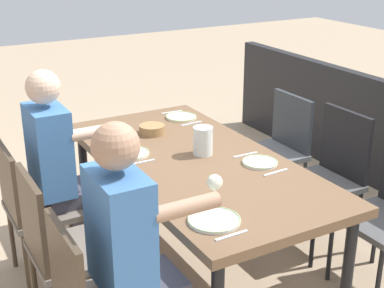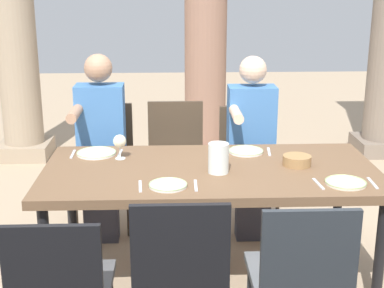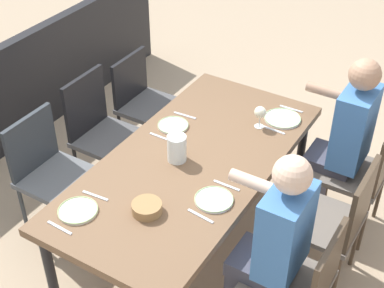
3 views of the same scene
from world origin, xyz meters
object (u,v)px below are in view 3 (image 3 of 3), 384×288
object	(u,v)px
water_pitcher	(177,149)
chair_west_north	(364,169)
plate_1	(173,125)
bread_basket	(147,208)
plate_2	(214,200)
diner_man_white	(271,244)
chair_mid_north	(337,218)
plate_0	(283,118)
diner_woman_green	(341,140)
plate_3	(78,210)
chair_west_south	(143,99)
chair_mid_south	(100,128)
dining_table	(191,167)
chair_east_south	(49,168)
wine_glass_0	(260,113)

from	to	relation	value
water_pitcher	chair_west_north	bearing A→B (deg)	128.38
plate_1	bread_basket	size ratio (longest dim) A/B	1.23
plate_2	diner_man_white	bearing A→B (deg)	76.65
chair_mid_north	plate_0	size ratio (longest dim) A/B	3.67
diner_woman_green	plate_3	xyz separation A→B (m)	(1.46, -1.01, 0.04)
chair_west_north	plate_1	size ratio (longest dim) A/B	4.34
chair_west_south	plate_2	xyz separation A→B (m)	(0.99, 1.20, 0.24)
bread_basket	chair_mid_north	bearing A→B (deg)	129.66
chair_west_south	plate_2	bearing A→B (deg)	50.61
bread_basket	diner_woman_green	bearing A→B (deg)	151.58
chair_mid_north	chair_mid_south	xyz separation A→B (m)	(0.00, -1.81, 0.01)
water_pitcher	bread_basket	xyz separation A→B (m)	(0.48, 0.11, -0.05)
dining_table	bread_basket	xyz separation A→B (m)	(0.52, 0.03, 0.09)
dining_table	diner_man_white	distance (m)	0.79
chair_mid_north	chair_west_north	bearing A→B (deg)	-179.71
chair_east_south	diner_man_white	xyz separation A→B (m)	(-0.00, 1.61, 0.16)
chair_mid_south	wine_glass_0	bearing A→B (deg)	107.69
chair_west_south	wine_glass_0	bearing A→B (deg)	80.42
plate_1	bread_basket	distance (m)	0.84
chair_east_south	plate_0	distance (m)	1.61
dining_table	bread_basket	bearing A→B (deg)	3.66
plate_2	plate_3	world-z (taller)	same
dining_table	chair_west_north	bearing A→B (deg)	129.22
chair_east_south	plate_2	xyz separation A→B (m)	(-0.10, 1.20, 0.21)
plate_1	plate_2	xyz separation A→B (m)	(0.50, 0.60, -0.00)
chair_mid_north	bread_basket	bearing A→B (deg)	-50.34
diner_man_white	plate_3	xyz separation A→B (m)	(0.37, -1.00, 0.05)
chair_west_south	chair_east_south	bearing A→B (deg)	-0.10
plate_0	bread_basket	xyz separation A→B (m)	(1.23, -0.27, 0.02)
chair_east_south	diner_man_white	distance (m)	1.61
dining_table	plate_2	size ratio (longest dim) A/B	8.86
chair_mid_south	plate_3	size ratio (longest dim) A/B	4.15
water_pitcher	chair_east_south	bearing A→B (deg)	-69.29
chair_east_south	plate_1	distance (m)	0.88
bread_basket	chair_east_south	bearing A→B (deg)	-100.55
plate_1	chair_mid_north	bearing A→B (deg)	87.44
chair_west_south	diner_man_white	distance (m)	1.94
diner_man_white	wine_glass_0	xyz separation A→B (m)	(-0.90, -0.51, 0.16)
dining_table	water_pitcher	xyz separation A→B (m)	(0.04, -0.08, 0.14)
chair_west_north	chair_mid_north	bearing A→B (deg)	0.29
plate_3	bread_basket	bearing A→B (deg)	120.94
chair_west_south	bread_basket	xyz separation A→B (m)	(1.26, 0.93, 0.27)
water_pitcher	chair_west_south	bearing A→B (deg)	-133.44
dining_table	plate_1	distance (m)	0.39
chair_west_north	chair_mid_south	size ratio (longest dim) A/B	0.98
bread_basket	chair_west_south	bearing A→B (deg)	-143.54
chair_west_south	water_pitcher	bearing A→B (deg)	46.56
wine_glass_0	water_pitcher	world-z (taller)	water_pitcher
chair_west_south	diner_woman_green	size ratio (longest dim) A/B	0.65
dining_table	chair_west_north	size ratio (longest dim) A/B	2.18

